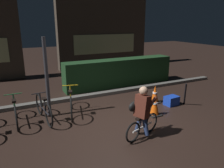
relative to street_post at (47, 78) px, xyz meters
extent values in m
plane|color=black|center=(1.52, -1.20, -1.13)|extent=(40.00, 40.00, 0.00)
cube|color=#56544F|center=(1.52, 1.00, -1.07)|extent=(12.00, 0.24, 0.12)
cube|color=#19381C|center=(3.32, 1.90, -0.56)|extent=(4.80, 0.70, 1.14)
cube|color=#42382D|center=(4.43, 6.00, 1.20)|extent=(5.54, 0.50, 4.66)
cube|color=#BFCC8C|center=(4.43, 5.73, 0.27)|extent=(3.88, 0.04, 1.10)
cylinder|color=#2D2D33|center=(0.00, 0.00, 0.00)|extent=(0.10, 0.10, 2.26)
torus|color=black|center=(-0.90, 0.42, -0.80)|extent=(0.04, 0.65, 0.65)
torus|color=black|center=(-0.90, -0.55, -0.80)|extent=(0.04, 0.65, 0.65)
cylinder|color=#236B38|center=(-0.90, -0.07, -0.80)|extent=(0.04, 0.98, 0.04)
cylinder|color=#236B38|center=(-0.90, -0.24, -0.62)|extent=(0.03, 0.03, 0.37)
cube|color=black|center=(-0.90, -0.24, -0.44)|extent=(0.10, 0.20, 0.05)
cylinder|color=#236B38|center=(-0.90, 0.20, -0.60)|extent=(0.03, 0.03, 0.41)
cylinder|color=#236B38|center=(-0.90, 0.20, -0.39)|extent=(0.46, 0.02, 0.02)
torus|color=black|center=(-0.24, 0.25, -0.81)|extent=(0.11, 0.64, 0.64)
torus|color=black|center=(-0.14, -0.70, -0.81)|extent=(0.11, 0.64, 0.64)
cylinder|color=black|center=(-0.19, -0.22, -0.81)|extent=(0.13, 0.95, 0.04)
cylinder|color=black|center=(-0.17, -0.39, -0.63)|extent=(0.03, 0.03, 0.36)
cube|color=black|center=(-0.17, -0.39, -0.46)|extent=(0.12, 0.21, 0.05)
cylinder|color=black|center=(-0.22, 0.04, -0.61)|extent=(0.03, 0.03, 0.40)
cylinder|color=black|center=(-0.22, 0.04, -0.41)|extent=(0.46, 0.07, 0.02)
torus|color=black|center=(0.74, 0.38, -0.78)|extent=(0.22, 0.69, 0.70)
torus|color=black|center=(0.47, -0.63, -0.78)|extent=(0.22, 0.69, 0.70)
cylinder|color=gold|center=(0.60, -0.13, -0.78)|extent=(0.30, 1.03, 0.04)
cylinder|color=gold|center=(0.56, -0.30, -0.58)|extent=(0.03, 0.03, 0.39)
cube|color=black|center=(0.56, -0.30, -0.39)|extent=(0.15, 0.22, 0.05)
cylinder|color=gold|center=(0.68, 0.16, -0.56)|extent=(0.03, 0.03, 0.44)
cylinder|color=gold|center=(0.68, 0.16, -0.34)|extent=(0.45, 0.14, 0.02)
cube|color=black|center=(2.76, -1.30, -1.12)|extent=(0.36, 0.36, 0.03)
cone|color=#EA560F|center=(2.76, -1.30, -0.79)|extent=(0.26, 0.26, 0.62)
cylinder|color=white|center=(2.76, -1.30, -0.76)|extent=(0.16, 0.16, 0.05)
cube|color=black|center=(3.41, -0.45, -1.12)|extent=(0.36, 0.36, 0.03)
cone|color=#EA560F|center=(3.41, -0.45, -0.82)|extent=(0.26, 0.26, 0.56)
cylinder|color=white|center=(3.41, -0.45, -0.79)|extent=(0.16, 0.16, 0.05)
cube|color=#193DB7|center=(3.75, -0.90, -0.98)|extent=(0.47, 0.36, 0.30)
torus|color=black|center=(2.08, -2.06, -0.89)|extent=(0.47, 0.20, 0.48)
torus|color=black|center=(1.41, -2.28, -0.89)|extent=(0.47, 0.20, 0.48)
cylinder|color=silver|center=(1.74, -2.17, -0.89)|extent=(0.68, 0.26, 0.04)
cylinder|color=silver|center=(1.63, -2.21, -0.76)|extent=(0.03, 0.03, 0.26)
cube|color=black|center=(1.63, -2.21, -0.63)|extent=(0.22, 0.16, 0.05)
cylinder|color=silver|center=(1.93, -2.11, -0.74)|extent=(0.03, 0.03, 0.30)
cylinder|color=silver|center=(1.93, -2.11, -0.59)|extent=(0.17, 0.44, 0.02)
cylinder|color=navy|center=(1.69, -2.08, -0.83)|extent=(0.17, 0.23, 0.42)
cylinder|color=navy|center=(1.75, -2.27, -0.83)|extent=(0.17, 0.23, 0.42)
cube|color=#512319|center=(1.70, -2.18, -0.35)|extent=(0.35, 0.39, 0.54)
sphere|color=tan|center=(1.72, -2.18, 0.01)|extent=(0.20, 0.20, 0.20)
cylinder|color=#512319|center=(1.79, -2.01, -0.30)|extent=(0.40, 0.20, 0.29)
cylinder|color=#512319|center=(1.88, -2.27, -0.30)|extent=(0.40, 0.20, 0.29)
ellipsoid|color=black|center=(1.58, -2.01, -0.40)|extent=(0.35, 0.25, 0.24)
cylinder|color=black|center=(4.07, -1.15, -0.73)|extent=(0.30, 0.31, 0.80)
camera|label=1|loc=(-0.94, -5.95, 1.48)|focal=34.41mm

